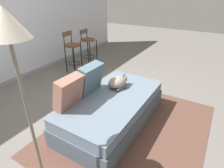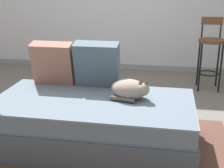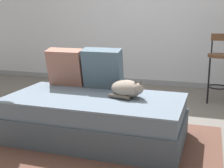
{
  "view_description": "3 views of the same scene",
  "coord_description": "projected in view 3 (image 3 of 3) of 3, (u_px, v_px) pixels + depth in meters",
  "views": [
    {
      "loc": [
        -1.99,
        -1.58,
        1.83
      ],
      "look_at": [
        0.15,
        -0.3,
        0.56
      ],
      "focal_mm": 30.0,
      "sensor_mm": 36.0,
      "label": 1
    },
    {
      "loc": [
        0.59,
        -2.86,
        1.42
      ],
      "look_at": [
        0.15,
        -0.3,
        0.56
      ],
      "focal_mm": 50.0,
      "sensor_mm": 36.0,
      "label": 2
    },
    {
      "loc": [
        1.07,
        -3.18,
        1.25
      ],
      "look_at": [
        0.15,
        -0.3,
        0.56
      ],
      "focal_mm": 50.0,
      "sensor_mm": 36.0,
      "label": 3
    }
  ],
  "objects": [
    {
      "name": "bar_stool_near_window",
      "position": [
        220.0,
        63.0,
        4.38
      ],
      "size": [
        0.34,
        0.34,
        0.97
      ],
      "color": "black",
      "rests_on": "ground"
    },
    {
      "name": "area_rug",
      "position": [
        84.0,
        150.0,
        2.9
      ],
      "size": [
        2.47,
        2.02,
        0.01
      ],
      "primitive_type": "cube",
      "color": "brown",
      "rests_on": "ground"
    },
    {
      "name": "wall_baseboard_trim",
      "position": [
        146.0,
        82.0,
        5.58
      ],
      "size": [
        8.0,
        0.02,
        0.09
      ],
      "primitive_type": "cube",
      "color": "gray",
      "rests_on": "ground"
    },
    {
      "name": "cat",
      "position": [
        127.0,
        89.0,
        3.05
      ],
      "size": [
        0.37,
        0.31,
        0.2
      ],
      "color": "gray",
      "rests_on": "couch"
    },
    {
      "name": "throw_pillow_middle",
      "position": [
        103.0,
        68.0,
        3.38
      ],
      "size": [
        0.43,
        0.24,
        0.45
      ],
      "color": "#4C6070",
      "rests_on": "couch"
    },
    {
      "name": "ground_plane",
      "position": [
        107.0,
        125.0,
        3.55
      ],
      "size": [
        16.0,
        16.0,
        0.0
      ],
      "primitive_type": "plane",
      "color": "#66605B",
      "rests_on": "ground"
    },
    {
      "name": "couch",
      "position": [
        95.0,
        118.0,
        3.13
      ],
      "size": [
        1.77,
        0.94,
        0.44
      ],
      "color": "#44505B",
      "rests_on": "ground"
    },
    {
      "name": "wall_back_panel",
      "position": [
        149.0,
        10.0,
        5.35
      ],
      "size": [
        8.0,
        0.1,
        2.6
      ],
      "primitive_type": "cube",
      "color": "silver",
      "rests_on": "ground"
    },
    {
      "name": "throw_pillow_corner",
      "position": [
        66.0,
        67.0,
        3.52
      ],
      "size": [
        0.41,
        0.23,
        0.43
      ],
      "color": "#936051",
      "rests_on": "couch"
    }
  ]
}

